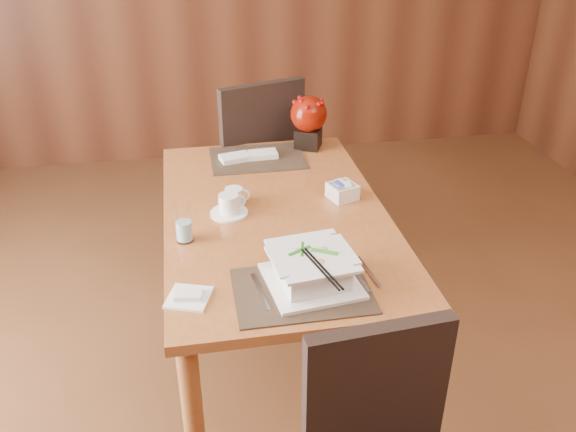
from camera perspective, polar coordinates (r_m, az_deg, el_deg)
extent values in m
cube|color=#A75E2E|center=(2.50, -1.17, -0.07)|extent=(0.90, 1.50, 0.04)
cylinder|color=#A75E2E|center=(2.16, -8.78, -18.74)|extent=(0.07, 0.07, 0.71)
cylinder|color=#A75E2E|center=(3.26, -9.84, -0.58)|extent=(0.07, 0.07, 0.71)
cylinder|color=#A75E2E|center=(2.28, 11.98, -15.98)|extent=(0.07, 0.07, 0.71)
cylinder|color=#A75E2E|center=(3.34, 3.62, 0.59)|extent=(0.07, 0.07, 0.71)
cube|color=black|center=(2.03, 1.32, -6.99)|extent=(0.45, 0.33, 0.01)
cube|color=black|center=(2.97, -2.87, 5.42)|extent=(0.45, 0.33, 0.01)
cube|color=white|center=(2.06, 2.21, -6.23)|extent=(0.33, 0.33, 0.01)
cube|color=white|center=(2.03, 2.24, -4.93)|extent=(0.23, 0.23, 0.10)
cylinder|color=tan|center=(2.03, 2.24, -4.87)|extent=(0.19, 0.19, 0.08)
cylinder|color=white|center=(2.48, -5.53, 0.28)|extent=(0.15, 0.15, 0.01)
cylinder|color=white|center=(2.46, -5.58, 1.17)|extent=(0.09, 0.09, 0.08)
cylinder|color=black|center=(2.45, -5.61, 1.85)|extent=(0.07, 0.07, 0.01)
cylinder|color=silver|center=(2.29, -9.74, -0.66)|extent=(0.08, 0.08, 0.15)
cube|color=white|center=(2.59, 5.12, 2.32)|extent=(0.14, 0.14, 0.06)
cube|color=black|center=(3.09, 1.90, 7.32)|extent=(0.16, 0.16, 0.10)
sphere|color=maroon|center=(3.04, 1.94, 9.51)|extent=(0.18, 0.18, 0.18)
cube|color=white|center=(2.02, -9.27, -7.54)|extent=(0.17, 0.17, 0.01)
cube|color=black|center=(1.77, 8.24, -16.16)|extent=(0.42, 0.08, 0.47)
cube|color=black|center=(3.50, -3.85, 4.43)|extent=(0.61, 0.61, 0.06)
cube|color=black|center=(3.20, -2.37, 7.77)|extent=(0.46, 0.19, 0.53)
cylinder|color=black|center=(3.86, -2.24, 2.63)|extent=(0.04, 0.04, 0.45)
cylinder|color=black|center=(3.54, 0.59, 0.07)|extent=(0.04, 0.04, 0.45)
cylinder|color=black|center=(3.72, -7.81, 1.32)|extent=(0.04, 0.04, 0.45)
cylinder|color=black|center=(3.39, -5.39, -1.47)|extent=(0.04, 0.04, 0.45)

